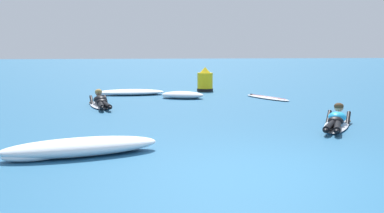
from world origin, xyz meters
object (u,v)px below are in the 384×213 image
Objects in this scene: surfer_far at (101,102)px; surfer_near at (337,121)px; drifting_surfboard at (267,98)px; channel_marker_buoy at (205,82)px.

surfer_near is at bearing -37.20° from surfer_far.
surfer_near reaches higher than drifting_surfboard.
surfer_far is at bearing -132.53° from channel_marker_buoy.
surfer_near is 8.64m from channel_marker_buoy.
surfer_near is 2.40× the size of channel_marker_buoy.
surfer_far is at bearing 142.80° from surfer_near.
surfer_near is 0.97× the size of surfer_far.
surfer_far is 1.12× the size of drifting_surfboard.
drifting_surfboard is (5.68, 1.41, -0.10)m from surfer_far.
drifting_surfboard is 2.21× the size of channel_marker_buoy.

